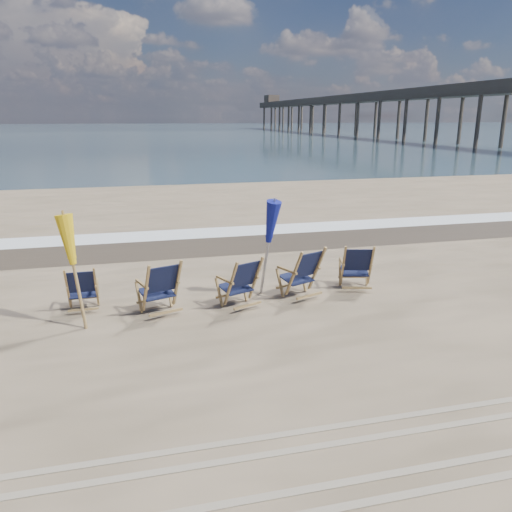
# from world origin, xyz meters

# --- Properties ---
(ocean) EXTENTS (400.00, 400.00, 0.00)m
(ocean) POSITION_xyz_m (0.00, 128.00, 0.00)
(ocean) COLOR #344B57
(ocean) RESTS_ON ground
(surf_foam) EXTENTS (200.00, 1.40, 0.01)m
(surf_foam) POSITION_xyz_m (0.00, 8.30, 0.00)
(surf_foam) COLOR silver
(surf_foam) RESTS_ON ground
(wet_sand_strip) EXTENTS (200.00, 2.60, 0.00)m
(wet_sand_strip) POSITION_xyz_m (0.00, 6.80, 0.00)
(wet_sand_strip) COLOR #42362A
(wet_sand_strip) RESTS_ON ground
(tire_tracks) EXTENTS (80.00, 1.30, 0.01)m
(tire_tracks) POSITION_xyz_m (0.00, -2.80, 0.01)
(tire_tracks) COLOR gray
(tire_tracks) RESTS_ON ground
(beach_chair_0) EXTENTS (0.59, 0.66, 0.90)m
(beach_chair_0) POSITION_xyz_m (-3.06, 2.30, 0.45)
(beach_chair_0) COLOR #111633
(beach_chair_0) RESTS_ON ground
(beach_chair_1) EXTENTS (0.90, 0.95, 1.08)m
(beach_chair_1) POSITION_xyz_m (-1.58, 1.86, 0.54)
(beach_chair_1) COLOR #111633
(beach_chair_1) RESTS_ON ground
(beach_chair_2) EXTENTS (0.90, 0.94, 1.03)m
(beach_chair_2) POSITION_xyz_m (-0.09, 1.85, 0.52)
(beach_chair_2) COLOR #111633
(beach_chair_2) RESTS_ON ground
(beach_chair_3) EXTENTS (0.94, 0.99, 1.09)m
(beach_chair_3) POSITION_xyz_m (1.24, 2.07, 0.54)
(beach_chair_3) COLOR #111633
(beach_chair_3) RESTS_ON ground
(beach_chair_4) EXTENTS (0.83, 0.89, 1.03)m
(beach_chair_4) POSITION_xyz_m (2.44, 2.10, 0.51)
(beach_chair_4) COLOR #111633
(beach_chair_4) RESTS_ON ground
(umbrella_yellow) EXTENTS (0.30, 0.30, 1.98)m
(umbrella_yellow) POSITION_xyz_m (-3.31, 1.60, 1.46)
(umbrella_yellow) COLOR olive
(umbrella_yellow) RESTS_ON ground
(umbrella_blue) EXTENTS (0.30, 0.30, 2.01)m
(umbrella_blue) POSITION_xyz_m (0.25, 2.33, 1.50)
(umbrella_blue) COLOR #A5A5AD
(umbrella_blue) RESTS_ON ground
(fishing_pier) EXTENTS (4.40, 140.00, 9.30)m
(fishing_pier) POSITION_xyz_m (38.00, 74.00, 4.65)
(fishing_pier) COLOR #4C4037
(fishing_pier) RESTS_ON ground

